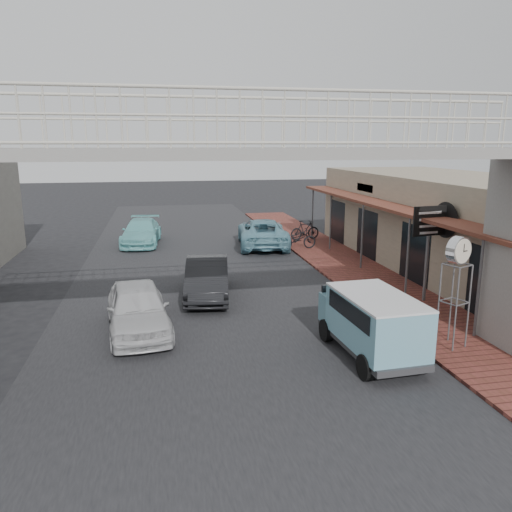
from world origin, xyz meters
name	(u,v)px	position (x,y,z in m)	size (l,w,h in m)	color
ground	(215,319)	(0.00, 0.00, 0.00)	(120.00, 120.00, 0.00)	black
road_strip	(215,319)	(0.00, 0.00, 0.01)	(10.00, 60.00, 0.01)	black
sidewalk	(371,281)	(6.50, 3.00, 0.05)	(3.00, 40.00, 0.10)	brown
shophouse_row	(463,225)	(10.97, 4.00, 2.01)	(7.20, 18.00, 4.00)	gray
footbridge	(234,244)	(0.00, -4.00, 3.18)	(16.40, 2.40, 6.34)	gray
white_hatchback	(138,308)	(-2.29, -0.60, 0.71)	(1.68, 4.18, 1.43)	silver
dark_sedan	(207,278)	(0.00, 2.38, 0.69)	(1.45, 4.17, 1.37)	black
angkot_curb	(262,233)	(3.77, 10.75, 0.74)	(2.44, 5.30, 1.47)	#659DAF
angkot_far	(141,232)	(-2.53, 12.61, 0.67)	(1.88, 4.61, 1.34)	#74C8CA
angkot_van	(372,317)	(3.56, -3.57, 1.08)	(1.75, 3.54, 1.70)	black
motorcycle_near	(298,239)	(5.30, 9.31, 0.61)	(0.67, 1.93, 1.01)	black
motorcycle_far	(305,230)	(6.38, 11.67, 0.64)	(0.51, 1.79, 1.08)	black
street_clock	(458,256)	(5.85, -3.50, 2.54)	(0.76, 0.73, 2.94)	#59595B
arrow_sign	(450,221)	(8.00, 0.32, 2.80)	(1.99, 1.29, 3.35)	#59595B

